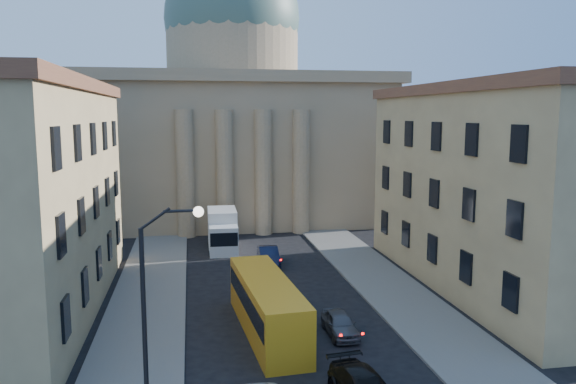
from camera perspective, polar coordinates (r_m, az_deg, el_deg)
The scene contains 10 objects.
sidewalk_left at distance 35.18m, azimuth -14.58°, elevation -13.09°, with size 5.00×60.00×0.15m, color #615E59.
sidewalk_right at distance 37.73m, azimuth 12.69°, elevation -11.56°, with size 5.00×60.00×0.15m, color #615E59.
church at distance 70.44m, azimuth -5.52°, elevation 7.36°, with size 68.02×28.76×36.60m.
building_left at distance 38.86m, azimuth -27.08°, elevation -0.51°, with size 11.60×26.60×14.70m.
building_right at distance 43.39m, azimuth 21.36°, elevation 0.61°, with size 11.60×26.60×14.70m.
street_lamp at distance 23.93m, azimuth -13.22°, elevation -9.93°, with size 2.62×0.44×8.83m.
car_right_far at distance 33.05m, azimuth 5.29°, elevation -13.17°, with size 1.55×3.85×1.31m, color #4B4C51.
car_right_distant at distance 47.30m, azimuth -2.00°, elevation -6.51°, with size 1.58×4.53×1.49m, color black.
city_bus at distance 32.93m, azimuth -2.17°, elevation -11.32°, with size 3.39×11.30×3.14m.
box_truck at distance 52.73m, azimuth -6.67°, elevation -3.97°, with size 2.72×6.64×3.62m.
Camera 1 is at (-5.48, -14.76, 12.54)m, focal length 35.00 mm.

